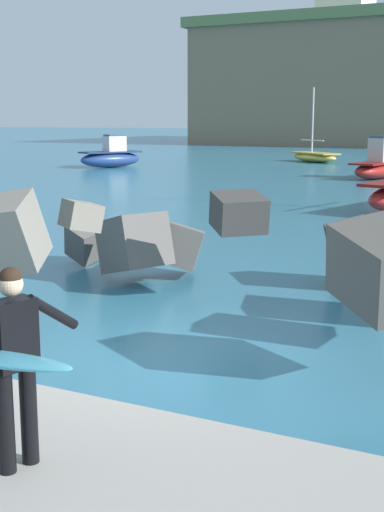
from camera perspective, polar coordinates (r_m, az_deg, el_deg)
ground_plane at (r=9.60m, az=-3.00°, el=-8.58°), size 400.00×400.00×0.00m
surfer_with_board at (r=6.13m, az=-14.72°, el=-7.82°), size 2.12×1.39×1.78m
boat_near_centre at (r=54.09m, az=9.79°, el=7.87°), size 4.85×4.30×5.44m
boat_mid_left at (r=47.75m, az=-6.51°, el=7.93°), size 3.47×4.57×2.16m
boat_mid_right at (r=39.87m, az=14.67°, el=7.03°), size 2.43×4.57×2.28m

